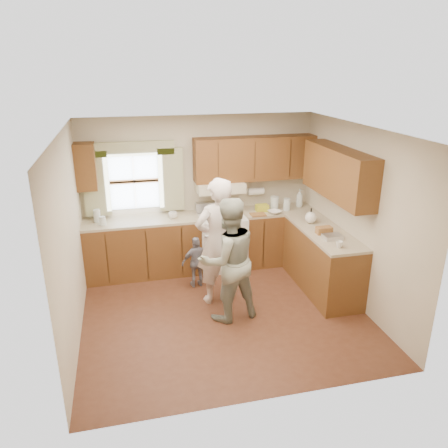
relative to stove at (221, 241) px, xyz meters
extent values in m
plane|color=#4D2817|center=(-0.30, -1.44, -0.47)|extent=(3.80, 3.80, 0.00)
plane|color=white|center=(-0.30, -1.44, 2.03)|extent=(3.80, 3.80, 0.00)
plane|color=beige|center=(-0.30, 0.31, 0.78)|extent=(3.80, 0.00, 3.80)
plane|color=beige|center=(-0.30, -3.19, 0.78)|extent=(3.80, 0.00, 3.80)
plane|color=beige|center=(-2.20, -1.44, 0.78)|extent=(0.00, 3.50, 3.50)
plane|color=beige|center=(1.60, -1.44, 0.78)|extent=(0.00, 3.50, 3.50)
cube|color=#4A270F|center=(-1.29, 0.01, -0.02)|extent=(1.82, 0.60, 0.90)
cube|color=#4A270F|center=(0.99, 0.01, -0.02)|extent=(1.22, 0.60, 0.90)
cube|color=#452710|center=(1.30, -1.11, -0.02)|extent=(0.60, 1.65, 0.90)
cube|color=tan|center=(-1.29, 0.01, 0.45)|extent=(1.82, 0.60, 0.04)
cube|color=tan|center=(0.99, 0.01, 0.45)|extent=(1.22, 0.60, 0.04)
cube|color=tan|center=(1.30, -1.11, 0.45)|extent=(0.60, 1.65, 0.04)
cube|color=#4A270F|center=(0.60, 0.15, 1.33)|extent=(2.00, 0.33, 0.70)
cube|color=#452710|center=(-2.05, 0.15, 1.33)|extent=(0.30, 0.33, 0.70)
cube|color=#452710|center=(1.43, -1.11, 1.33)|extent=(0.33, 1.65, 0.70)
cube|color=beige|center=(0.00, 0.08, 0.91)|extent=(0.76, 0.45, 0.15)
cube|color=silver|center=(-1.35, 0.29, 1.03)|extent=(0.90, 0.03, 0.90)
cube|color=#E8E344|center=(-1.93, 0.24, 1.03)|extent=(0.40, 0.05, 1.02)
cube|color=#E8E344|center=(-0.77, 0.24, 1.03)|extent=(0.40, 0.05, 1.02)
cube|color=#E8E344|center=(-1.35, 0.24, 1.55)|extent=(1.30, 0.05, 0.22)
cylinder|color=white|center=(0.65, 0.21, 0.75)|extent=(0.27, 0.12, 0.12)
imported|color=silver|center=(-0.80, -0.04, 0.53)|extent=(0.18, 0.18, 0.11)
imported|color=silver|center=(1.39, 0.07, 0.63)|extent=(0.15, 0.15, 0.31)
imported|color=silver|center=(0.85, -0.19, 0.50)|extent=(0.26, 0.26, 0.05)
imported|color=silver|center=(1.21, -1.72, 0.52)|extent=(0.11, 0.11, 0.09)
cylinder|color=silver|center=(-1.96, 0.07, 0.57)|extent=(0.11, 0.11, 0.20)
cylinder|color=silver|center=(-1.87, -0.10, 0.54)|extent=(0.09, 0.09, 0.14)
cube|color=olive|center=(0.57, -0.20, 0.48)|extent=(0.24, 0.18, 0.02)
cube|color=gold|center=(0.69, -0.02, 0.53)|extent=(0.20, 0.14, 0.11)
cylinder|color=silver|center=(0.92, 0.01, 0.59)|extent=(0.14, 0.14, 0.23)
cylinder|color=silver|center=(1.11, -0.06, 0.57)|extent=(0.11, 0.11, 0.20)
sphere|color=silver|center=(1.24, -0.74, 0.56)|extent=(0.18, 0.18, 0.18)
cube|color=olive|center=(1.24, -1.20, 0.53)|extent=(0.23, 0.12, 0.10)
cube|color=silver|center=(1.27, -1.42, 0.50)|extent=(0.26, 0.18, 0.06)
cube|color=silver|center=(0.00, -0.01, -0.02)|extent=(0.76, 0.64, 0.90)
cube|color=#B7B7BC|center=(0.00, 0.25, 0.52)|extent=(0.76, 0.10, 0.16)
cylinder|color=#B7B7BC|center=(0.00, -0.33, 0.23)|extent=(0.68, 0.03, 0.03)
cube|color=#4F6AB9|center=(0.05, -0.35, 0.01)|extent=(0.22, 0.02, 0.42)
cylinder|color=black|center=(-0.18, 0.11, 0.44)|extent=(0.18, 0.18, 0.01)
cylinder|color=black|center=(0.18, 0.11, 0.44)|extent=(0.18, 0.18, 0.01)
cylinder|color=black|center=(-0.18, -0.14, 0.44)|extent=(0.18, 0.18, 0.01)
cylinder|color=black|center=(0.18, -0.14, 0.44)|extent=(0.18, 0.18, 0.01)
imported|color=beige|center=(-0.30, -1.09, 0.45)|extent=(0.74, 0.55, 1.83)
imported|color=#293E30|center=(-0.27, -1.56, 0.38)|extent=(0.93, 0.79, 1.69)
imported|color=gray|center=(-0.52, -0.60, -0.06)|extent=(0.49, 0.25, 0.81)
camera|label=1|loc=(-1.52, -6.58, 2.78)|focal=35.00mm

